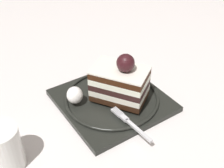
% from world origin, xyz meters
% --- Properties ---
extents(ground_plane, '(2.40, 2.40, 0.00)m').
position_xyz_m(ground_plane, '(0.00, 0.00, 0.00)').
color(ground_plane, silver).
extents(dessert_plate, '(0.23, 0.23, 0.02)m').
position_xyz_m(dessert_plate, '(-0.02, 0.01, 0.01)').
color(dessert_plate, black).
rests_on(dessert_plate, ground_plane).
extents(cake_slice, '(0.12, 0.12, 0.10)m').
position_xyz_m(cake_slice, '(-0.04, 0.02, 0.05)').
color(cake_slice, black).
rests_on(cake_slice, dessert_plate).
extents(whipped_cream_dollop, '(0.03, 0.03, 0.03)m').
position_xyz_m(whipped_cream_dollop, '(0.05, 0.00, 0.03)').
color(whipped_cream_dollop, white).
rests_on(whipped_cream_dollop, dessert_plate).
extents(fork, '(0.03, 0.10, 0.00)m').
position_xyz_m(fork, '(-0.02, 0.10, 0.02)').
color(fork, silver).
rests_on(fork, dessert_plate).
extents(drink_glass_near, '(0.06, 0.06, 0.08)m').
position_xyz_m(drink_glass_near, '(0.19, 0.08, 0.03)').
color(drink_glass_near, white).
rests_on(drink_glass_near, ground_plane).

